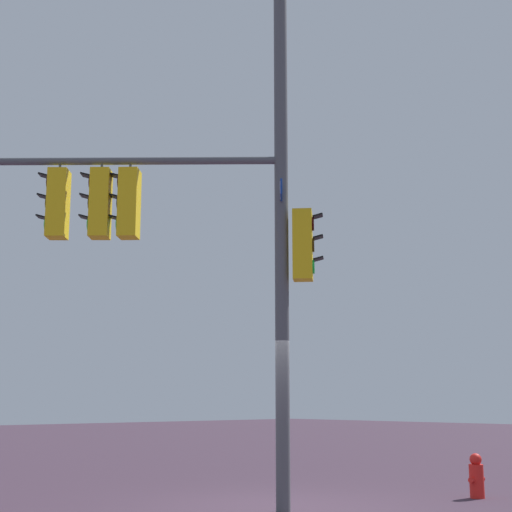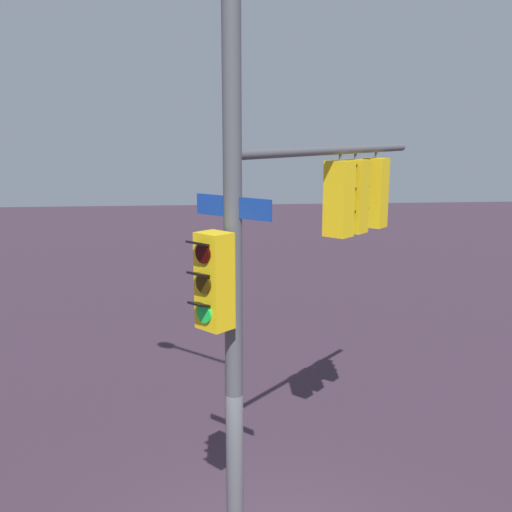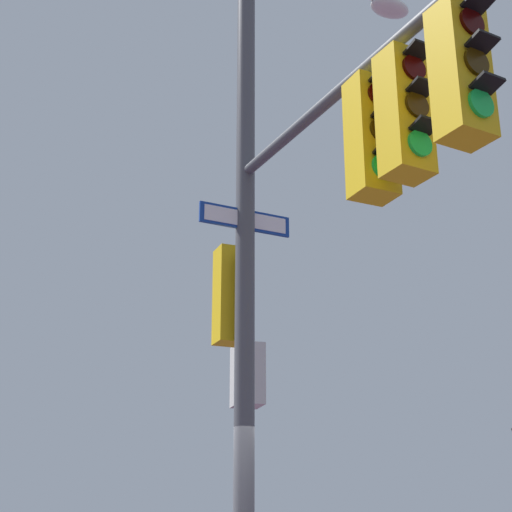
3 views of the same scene
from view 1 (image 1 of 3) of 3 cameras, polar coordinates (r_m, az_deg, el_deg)
name	(u,v)px [view 1 (image 1 of 3)]	position (r m, az deg, el deg)	size (l,w,h in m)	color
ground_plane	(280,508)	(12.26, 1.78, -18.26)	(80.00, 80.00, 0.00)	#392837
main_signal_pole_assembly	(207,196)	(11.97, -3.67, 4.50)	(3.86, 5.09, 8.74)	#4C4F54
fire_hydrant	(476,477)	(13.82, 16.13, -15.56)	(0.38, 0.24, 0.73)	red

